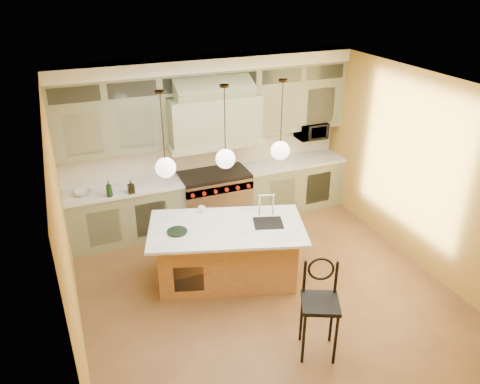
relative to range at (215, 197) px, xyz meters
name	(u,v)px	position (x,y,z in m)	size (l,w,h in m)	color
floor	(264,290)	(0.00, -2.14, -0.49)	(5.00, 5.00, 0.00)	brown
ceiling	(270,89)	(0.00, -2.14, 2.41)	(5.00, 5.00, 0.00)	white
wall_back	(207,140)	(0.00, 0.36, 0.96)	(5.00, 5.00, 0.00)	#B08630
wall_front	(389,323)	(0.00, -4.64, 0.96)	(5.00, 5.00, 0.00)	#B08630
wall_left	(65,238)	(-2.50, -2.14, 0.96)	(5.00, 5.00, 0.00)	#B08630
wall_right	(420,171)	(2.50, -2.14, 0.96)	(5.00, 5.00, 0.00)	#B08630
back_cabinetry	(212,146)	(0.00, 0.09, 0.94)	(5.00, 0.77, 2.90)	gray
range	(215,197)	(0.00, 0.00, 0.00)	(1.20, 0.74, 0.96)	silver
kitchen_island	(227,252)	(-0.40, -1.70, -0.01)	(2.41, 1.74, 1.35)	olive
counter_stool	(320,303)	(0.10, -3.42, 0.22)	(0.57, 0.57, 1.23)	black
microwave	(311,131)	(1.95, 0.11, 0.96)	(0.54, 0.37, 0.30)	black
oil_bottle_a	(109,189)	(-1.80, -0.22, 0.59)	(0.10, 0.10, 0.27)	black
oil_bottle_b	(131,187)	(-1.46, -0.22, 0.56)	(0.10, 0.10, 0.22)	black
fruit_bowl	(83,193)	(-2.18, 0.01, 0.49)	(0.27, 0.27, 0.07)	silver
cup	(202,210)	(-0.61, -1.22, 0.48)	(0.10, 0.10, 0.10)	white
pendant_left	(165,166)	(-1.20, -1.69, 1.46)	(0.26, 0.26, 1.11)	#2D2319
pendant_center	(225,157)	(-0.40, -1.69, 1.46)	(0.26, 0.26, 1.11)	#2D2319
pendant_right	(280,149)	(0.40, -1.69, 1.46)	(0.26, 0.26, 1.11)	#2D2319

